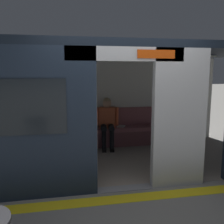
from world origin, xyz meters
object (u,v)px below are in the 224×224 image
(book, at_px, (121,126))
(grab_pole_door, at_px, (96,117))
(train_car, at_px, (108,87))
(handbag, at_px, (91,125))
(person_seated, at_px, (107,119))
(bench_seat, at_px, (102,132))

(book, xyz_separation_m, grab_pole_door, (0.85, 1.83, 0.59))
(train_car, distance_m, book, 1.60)
(handbag, xyz_separation_m, grab_pole_door, (0.11, 1.82, 0.52))
(person_seated, xyz_separation_m, handbag, (0.37, -0.08, -0.14))
(bench_seat, bearing_deg, grab_pole_door, 78.35)
(bench_seat, height_order, handbag, handbag)
(train_car, distance_m, bench_seat, 1.57)
(person_seated, bearing_deg, train_car, 80.72)
(person_seated, xyz_separation_m, book, (-0.36, -0.09, -0.21))
(train_car, distance_m, grab_pole_door, 0.90)
(grab_pole_door, bearing_deg, handbag, -93.59)
(train_car, distance_m, handbag, 1.47)
(person_seated, distance_m, book, 0.43)
(train_car, relative_size, book, 29.09)
(person_seated, relative_size, grab_pole_door, 0.56)
(bench_seat, distance_m, book, 0.49)
(bench_seat, bearing_deg, handbag, -6.33)
(person_seated, bearing_deg, book, -165.32)
(person_seated, bearing_deg, bench_seat, -23.78)
(train_car, xyz_separation_m, grab_pole_door, (0.32, 0.72, -0.44))
(grab_pole_door, bearing_deg, bench_seat, -101.65)
(bench_seat, height_order, grab_pole_door, grab_pole_door)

